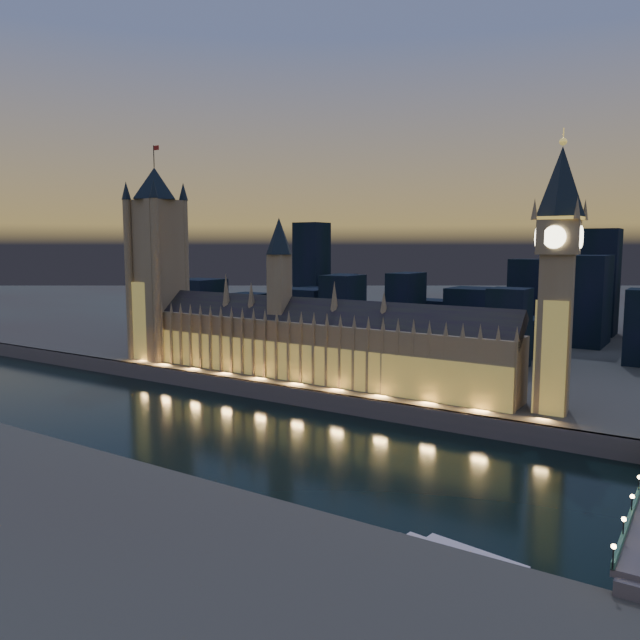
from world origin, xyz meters
The scene contains 8 objects.
ground_plane centered at (0.00, 0.00, 0.00)m, with size 2000.00×2000.00×0.00m, color black.
north_bank centered at (0.00, 520.00, 4.00)m, with size 2000.00×960.00×8.00m, color #4A392F.
embankment_wall centered at (0.00, 41.00, 4.00)m, with size 2000.00×2.50×8.00m, color #585250.
palace_of_westminster centered at (-4.43, 61.74, 26.37)m, with size 202.00×23.26×78.00m.
victoria_tower centered at (-110.00, 61.92, 67.38)m, with size 31.68×31.68×119.72m.
elizabeth_tower centered at (108.00, 61.92, 68.02)m, with size 18.00×18.00×107.68m.
river_boat centered at (118.33, -58.00, 1.56)m, with size 46.37×16.83×4.50m.
city_backdrop centered at (40.28, 249.07, 31.13)m, with size 467.84×215.63×85.24m.
Camera 1 is at (161.09, -186.20, 72.62)m, focal length 35.00 mm.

